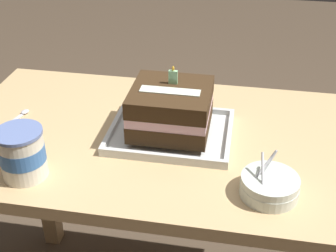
{
  "coord_description": "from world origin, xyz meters",
  "views": [
    {
      "loc": [
        0.19,
        -1.04,
        1.46
      ],
      "look_at": [
        0.01,
        0.0,
        0.8
      ],
      "focal_mm": 49.13,
      "sensor_mm": 36.0,
      "label": 1
    }
  ],
  "objects_px": {
    "foil_tray": "(171,133)",
    "ice_cream_tub": "(22,153)",
    "birthday_cake": "(171,109)",
    "serving_spoon_near_tray": "(19,116)",
    "bowl_stack": "(269,186)"
  },
  "relations": [
    {
      "from": "foil_tray",
      "to": "ice_cream_tub",
      "type": "distance_m",
      "value": 0.4
    },
    {
      "from": "bowl_stack",
      "to": "ice_cream_tub",
      "type": "xyz_separation_m",
      "value": [
        -0.58,
        -0.03,
        0.04
      ]
    },
    {
      "from": "birthday_cake",
      "to": "ice_cream_tub",
      "type": "bearing_deg",
      "value": -143.29
    },
    {
      "from": "foil_tray",
      "to": "serving_spoon_near_tray",
      "type": "distance_m",
      "value": 0.45
    },
    {
      "from": "foil_tray",
      "to": "ice_cream_tub",
      "type": "height_order",
      "value": "ice_cream_tub"
    },
    {
      "from": "bowl_stack",
      "to": "foil_tray",
      "type": "bearing_deg",
      "value": 141.98
    },
    {
      "from": "bowl_stack",
      "to": "serving_spoon_near_tray",
      "type": "distance_m",
      "value": 0.75
    },
    {
      "from": "foil_tray",
      "to": "bowl_stack",
      "type": "xyz_separation_m",
      "value": [
        0.26,
        -0.2,
        0.02
      ]
    },
    {
      "from": "ice_cream_tub",
      "to": "serving_spoon_near_tray",
      "type": "height_order",
      "value": "ice_cream_tub"
    },
    {
      "from": "birthday_cake",
      "to": "serving_spoon_near_tray",
      "type": "relative_size",
      "value": 1.47
    },
    {
      "from": "foil_tray",
      "to": "ice_cream_tub",
      "type": "relative_size",
      "value": 2.63
    },
    {
      "from": "birthday_cake",
      "to": "ice_cream_tub",
      "type": "relative_size",
      "value": 1.66
    },
    {
      "from": "foil_tray",
      "to": "bowl_stack",
      "type": "height_order",
      "value": "bowl_stack"
    },
    {
      "from": "serving_spoon_near_tray",
      "to": "ice_cream_tub",
      "type": "bearing_deg",
      "value": -60.76
    },
    {
      "from": "ice_cream_tub",
      "to": "serving_spoon_near_tray",
      "type": "xyz_separation_m",
      "value": [
        -0.14,
        0.25,
        -0.06
      ]
    }
  ]
}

